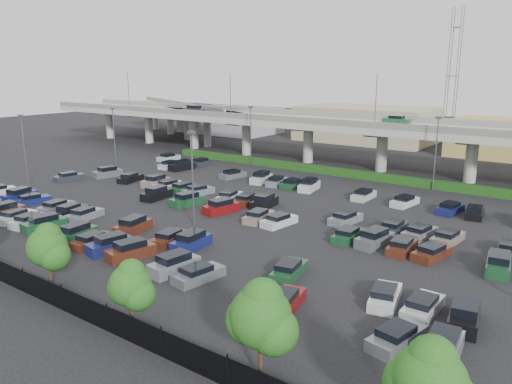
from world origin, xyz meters
TOP-DOWN VIEW (x-y plane):
  - ground at (0.00, 0.00)m, footprint 280.00×280.00m
  - overpass at (-0.25, 31.99)m, footprint 150.00×13.00m
  - on_ramp at (-52.10, 43.05)m, footprint 50.93×30.13m
  - hedge at (0.00, 25.00)m, footprint 66.00×1.60m
  - fence at (-0.05, -28.00)m, footprint 70.00×0.10m
  - tree_row at (0.70, -26.53)m, footprint 65.07×3.66m
  - parked_cars at (-0.39, -4.04)m, footprint 63.01×41.60m
  - light_poles at (-4.13, 2.00)m, footprint 66.90×48.38m
  - distant_buildings at (12.38, 61.81)m, footprint 138.00×24.00m
  - comm_tower at (4.00, 74.00)m, footprint 2.40×2.40m

SIDE VIEW (x-z plane):
  - ground at x=0.00m, z-range 0.00..0.00m
  - hedge at x=0.00m, z-range 0.00..1.10m
  - parked_cars at x=-0.39m, z-range -0.21..1.46m
  - fence at x=-0.05m, z-range -0.10..1.90m
  - tree_row at x=0.70m, z-range 0.55..6.49m
  - distant_buildings at x=12.38m, z-range -0.76..8.24m
  - light_poles at x=-4.13m, z-range 1.09..11.39m
  - on_ramp at x=-52.10m, z-range 2.46..11.26m
  - overpass at x=-0.25m, z-range -0.93..14.87m
  - comm_tower at x=4.00m, z-range 0.61..30.61m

